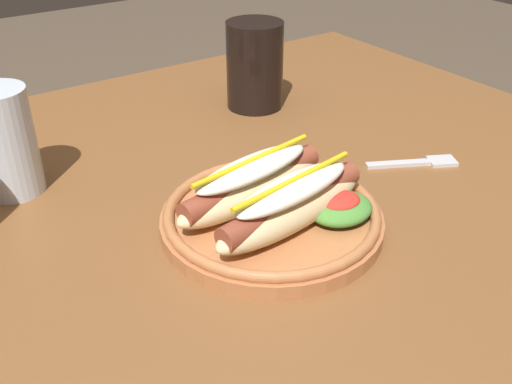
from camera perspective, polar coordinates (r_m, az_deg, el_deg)
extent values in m
cube|color=brown|center=(0.70, -6.15, -2.39)|extent=(1.22, 0.89, 0.04)
cylinder|color=brown|center=(1.40, 6.09, -1.72)|extent=(0.06, 0.06, 0.70)
cylinder|color=#B77042|center=(0.65, 1.52, -2.80)|extent=(0.24, 0.24, 0.02)
torus|color=#B77042|center=(0.64, 1.53, -1.91)|extent=(0.24, 0.24, 0.01)
ellipsoid|color=beige|center=(0.61, 3.53, -1.76)|extent=(0.21, 0.08, 0.04)
cylinder|color=brown|center=(0.61, 3.56, -1.14)|extent=(0.19, 0.06, 0.03)
ellipsoid|color=silver|center=(0.60, 3.61, 0.33)|extent=(0.16, 0.07, 0.02)
cylinder|color=yellow|center=(0.59, 3.64, 1.16)|extent=(0.16, 0.03, 0.01)
ellipsoid|color=beige|center=(0.65, -0.32, 0.32)|extent=(0.21, 0.08, 0.04)
cylinder|color=brown|center=(0.65, -0.33, 0.91)|extent=(0.19, 0.06, 0.03)
ellipsoid|color=silver|center=(0.64, -0.33, 2.33)|extent=(0.16, 0.07, 0.02)
cylinder|color=yellow|center=(0.63, -0.33, 3.13)|extent=(0.16, 0.03, 0.01)
ellipsoid|color=#4C8C38|center=(0.64, 8.14, -1.58)|extent=(0.07, 0.06, 0.02)
ellipsoid|color=red|center=(0.63, 8.21, -0.81)|extent=(0.04, 0.04, 0.01)
cube|color=silver|center=(0.79, 13.55, 2.66)|extent=(0.08, 0.05, 0.00)
cube|color=silver|center=(0.81, 17.53, 2.86)|extent=(0.04, 0.04, 0.00)
cylinder|color=black|center=(0.93, -0.12, 12.14)|extent=(0.09, 0.09, 0.13)
cylinder|color=silver|center=(0.75, -23.17, 4.46)|extent=(0.07, 0.07, 0.13)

